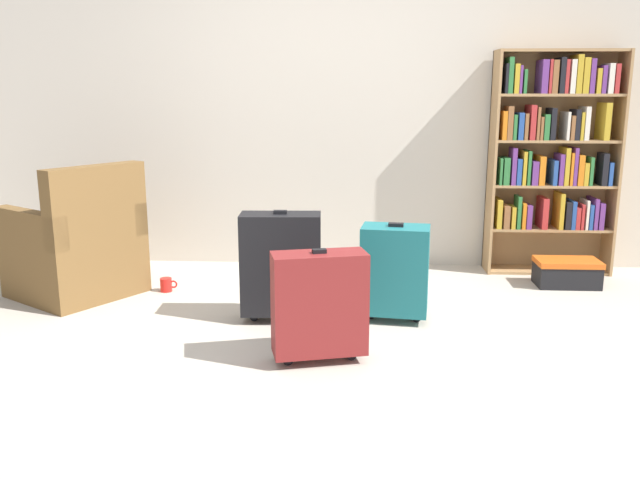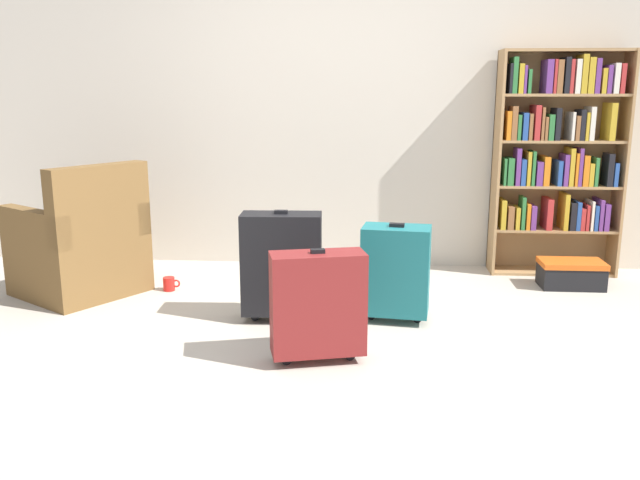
% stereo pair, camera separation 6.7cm
% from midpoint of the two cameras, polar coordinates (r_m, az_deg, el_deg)
% --- Properties ---
extents(ground_plane, '(10.46, 10.46, 0.00)m').
position_cam_midpoint_polar(ground_plane, '(3.50, 0.14, -10.08)').
color(ground_plane, '#B2A899').
extents(back_wall, '(5.98, 0.10, 2.60)m').
position_cam_midpoint_polar(back_wall, '(5.19, 1.30, 12.13)').
color(back_wall, beige).
rests_on(back_wall, ground).
extents(bookshelf, '(0.92, 0.26, 1.65)m').
position_cam_midpoint_polar(bookshelf, '(5.21, 19.13, 7.14)').
color(bookshelf, '#A87F51').
rests_on(bookshelf, ground).
extents(armchair, '(0.97, 0.97, 0.90)m').
position_cam_midpoint_polar(armchair, '(4.73, -20.63, -0.78)').
color(armchair, brown).
rests_on(armchair, ground).
extents(mug, '(0.12, 0.08, 0.10)m').
position_cam_midpoint_polar(mug, '(4.70, -13.56, -3.79)').
color(mug, red).
rests_on(mug, ground).
extents(storage_box, '(0.44, 0.26, 0.19)m').
position_cam_midpoint_polar(storage_box, '(4.99, 20.24, -2.62)').
color(storage_box, black).
rests_on(storage_box, ground).
extents(suitcase_dark_red, '(0.51, 0.30, 0.59)m').
position_cam_midpoint_polar(suitcase_dark_red, '(3.33, -0.64, -5.54)').
color(suitcase_dark_red, maroon).
rests_on(suitcase_dark_red, ground).
extents(suitcase_black, '(0.48, 0.24, 0.68)m').
position_cam_midpoint_polar(suitcase_black, '(3.93, -3.90, -2.09)').
color(suitcase_black, black).
rests_on(suitcase_black, ground).
extents(suitcase_teal, '(0.43, 0.29, 0.60)m').
position_cam_midpoint_polar(suitcase_teal, '(3.96, 6.01, -2.59)').
color(suitcase_teal, '#19666B').
rests_on(suitcase_teal, ground).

